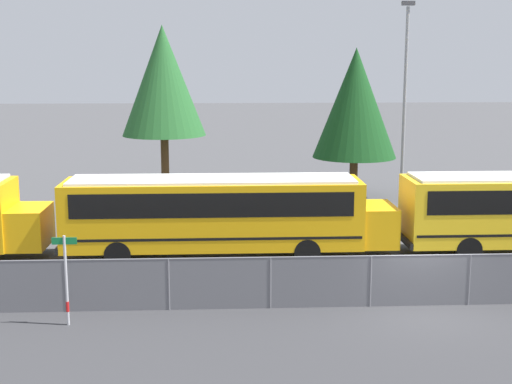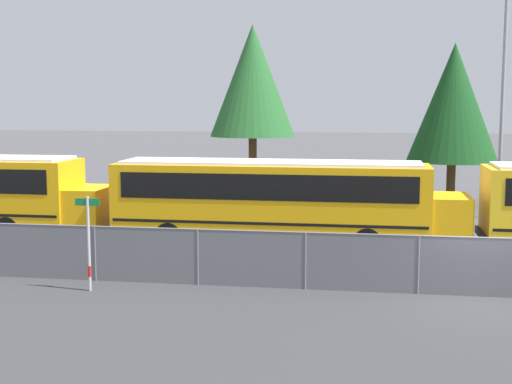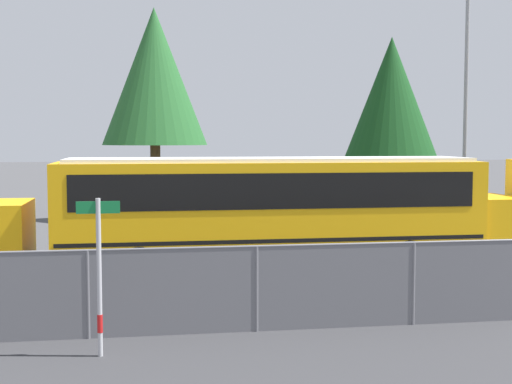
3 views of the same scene
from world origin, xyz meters
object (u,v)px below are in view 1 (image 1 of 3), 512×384
at_px(school_bus_1, 220,211).
at_px(street_sign, 66,278).
at_px(light_pole, 405,101).
at_px(tree_3, 163,81).
at_px(tree_1, 355,103).

distance_m(school_bus_1, street_sign, 8.04).
xyz_separation_m(street_sign, light_pole, (13.20, 14.51, 4.04)).
distance_m(street_sign, tree_3, 20.28).
distance_m(street_sign, tree_1, 22.01).
distance_m(school_bus_1, tree_3, 13.96).
distance_m(light_pole, tree_1, 4.21).
height_order(street_sign, light_pole, light_pole).
bearing_deg(tree_1, street_sign, -122.15).
relative_size(street_sign, light_pole, 0.26).
height_order(light_pole, tree_1, light_pole).
bearing_deg(street_sign, tree_1, 57.85).
bearing_deg(tree_3, tree_1, -7.11).
xyz_separation_m(school_bus_1, light_pole, (8.87, 7.75, 3.61)).
height_order(street_sign, tree_1, tree_1).
xyz_separation_m(street_sign, tree_1, (11.55, 18.37, 3.69)).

